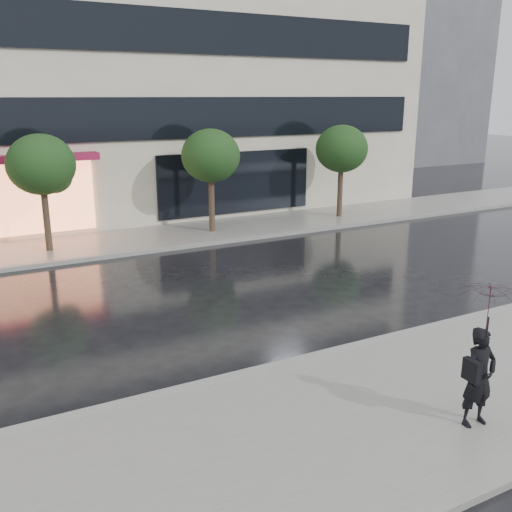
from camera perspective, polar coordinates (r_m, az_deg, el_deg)
ground at (r=12.33m, az=1.77°, el=-9.01°), size 120.00×120.00×0.00m
sidewalk_near at (r=9.95m, az=11.49°, el=-15.47°), size 60.00×4.50×0.12m
sidewalk_far at (r=21.33m, az=-12.06°, el=1.58°), size 60.00×3.50×0.12m
curb_near at (r=11.53m, az=4.29°, el=-10.51°), size 60.00×0.25×0.14m
curb_far at (r=19.70m, az=-10.61°, el=0.52°), size 60.00×0.25×0.14m
office_building at (r=28.48m, az=-17.96°, el=22.82°), size 30.00×12.76×18.00m
bg_building_right at (r=49.26m, az=12.52°, el=18.74°), size 12.00×12.00×16.00m
tree_mid_west at (r=20.02m, az=-20.52°, el=8.36°), size 2.20×2.20×3.99m
tree_mid_east at (r=21.65m, az=-4.44°, el=9.79°), size 2.20×2.20×3.99m
tree_far_east at (r=24.67m, az=8.63°, el=10.39°), size 2.20×2.20×3.99m
pedestrian_with_umbrella at (r=9.45m, az=22.02°, el=-7.13°), size 1.01×1.02×2.34m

